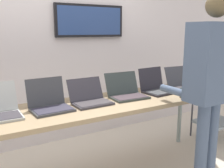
# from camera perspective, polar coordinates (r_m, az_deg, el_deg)

# --- Properties ---
(back_wall) EXTENTS (8.00, 0.11, 2.51)m
(back_wall) POSITION_cam_1_polar(r_m,az_deg,el_deg) (3.39, -12.66, 8.01)
(back_wall) COLOR silver
(back_wall) RESTS_ON ground
(workbench) EXTENTS (2.97, 0.70, 0.79)m
(workbench) POSITION_cam_1_polar(r_m,az_deg,el_deg) (2.44, -4.08, -5.62)
(workbench) COLOR #937B57
(workbench) RESTS_ON ground
(laptop_station_1) EXTENTS (0.35, 0.33, 0.26)m
(laptop_station_1) POSITION_cam_1_polar(r_m,az_deg,el_deg) (2.31, -13.65, -4.05)
(laptop_station_1) COLOR #393B40
(laptop_station_1) RESTS_ON workbench
(laptop_station_2) EXTENTS (0.36, 0.33, 0.22)m
(laptop_station_2) POSITION_cam_1_polar(r_m,az_deg,el_deg) (2.44, -4.91, -3.08)
(laptop_station_2) COLOR #37353D
(laptop_station_2) RESTS_ON workbench
(laptop_station_3) EXTENTS (0.38, 0.35, 0.24)m
(laptop_station_3) POSITION_cam_1_polar(r_m,az_deg,el_deg) (2.66, 3.20, -1.72)
(laptop_station_3) COLOR #333C3A
(laptop_station_3) RESTS_ON workbench
(laptop_station_4) EXTENTS (0.36, 0.34, 0.26)m
(laptop_station_4) POSITION_cam_1_polar(r_m,az_deg,el_deg) (2.91, 9.86, -0.61)
(laptop_station_4) COLOR #26242B
(laptop_station_4) RESTS_ON workbench
(laptop_station_5) EXTENTS (0.38, 0.36, 0.25)m
(laptop_station_5) POSITION_cam_1_polar(r_m,az_deg,el_deg) (3.18, 15.54, 0.10)
(laptop_station_5) COLOR #383A40
(laptop_station_5) RESTS_ON workbench
(person) EXTENTS (0.44, 0.59, 1.77)m
(person) POSITION_cam_1_polar(r_m,az_deg,el_deg) (2.41, 21.07, 1.59)
(person) COLOR #475872
(person) RESTS_ON ground
(coffee_mug) EXTENTS (0.08, 0.08, 0.10)m
(coffee_mug) POSITION_cam_1_polar(r_m,az_deg,el_deg) (2.75, 15.57, -1.86)
(coffee_mug) COLOR #232D2B
(coffee_mug) RESTS_ON workbench
(paper_sheet) EXTENTS (0.22, 0.31, 0.00)m
(paper_sheet) POSITION_cam_1_polar(r_m,az_deg,el_deg) (2.98, 17.69, -1.86)
(paper_sheet) COLOR white
(paper_sheet) RESTS_ON workbench
(storage_cart) EXTENTS (0.56, 0.44, 0.63)m
(storage_cart) POSITION_cam_1_polar(r_m,az_deg,el_deg) (3.84, 22.19, -5.01)
(storage_cart) COLOR gray
(storage_cart) RESTS_ON ground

